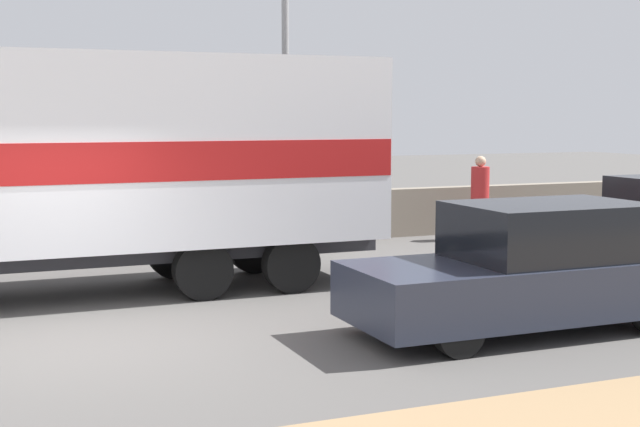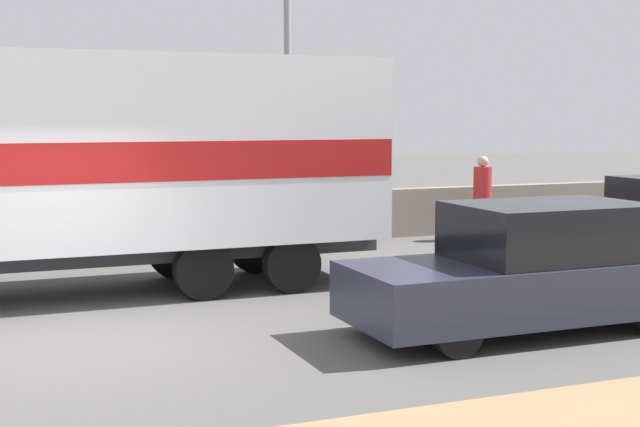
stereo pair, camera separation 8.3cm
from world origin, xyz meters
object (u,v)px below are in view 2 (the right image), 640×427
at_px(box_truck, 97,162).
at_px(pedestrian, 482,196).
at_px(car_hatchback, 531,270).
at_px(street_lamp, 287,40).

relative_size(box_truck, pedestrian, 5.07).
height_order(box_truck, pedestrian, box_truck).
relative_size(box_truck, car_hatchback, 2.03).
distance_m(street_lamp, pedestrian, 5.20).
bearing_deg(pedestrian, box_truck, -161.04).
bearing_deg(car_hatchback, box_truck, -42.55).
distance_m(box_truck, pedestrian, 8.83).
bearing_deg(box_truck, street_lamp, -139.65).
bearing_deg(car_hatchback, street_lamp, -87.65).
bearing_deg(box_truck, car_hatchback, 137.45).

